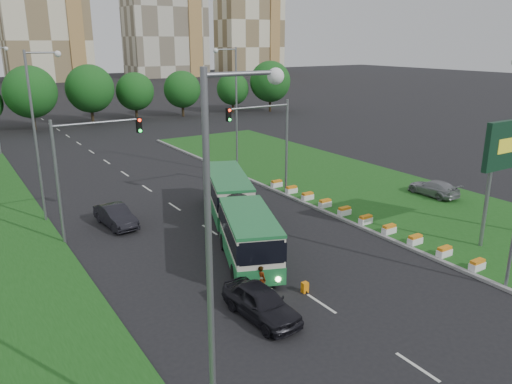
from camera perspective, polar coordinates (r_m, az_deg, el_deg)
ground at (r=31.58m, az=4.67°, el=-6.60°), size 360.00×360.00×0.00m
grass_median at (r=45.34m, az=11.69°, el=0.57°), size 14.00×60.00×0.15m
median_kerb at (r=40.95m, az=4.67°, el=-0.88°), size 0.30×60.00×0.18m
lane_markings at (r=47.08m, az=-13.21°, el=0.99°), size 0.20×100.00×0.01m
flower_planters at (r=36.87m, az=11.23°, el=-2.61°), size 1.10×20.30×0.60m
traffic_mast_median at (r=40.52m, az=1.68°, el=6.65°), size 5.76×0.32×8.00m
traffic_mast_left at (r=33.54m, az=-19.26°, el=3.53°), size 5.76×0.32×8.00m
street_lamps at (r=36.65m, az=-8.47°, el=6.41°), size 36.00×60.00×12.00m
tree_line at (r=83.09m, az=-13.25°, el=10.93°), size 120.00×8.00×9.00m
apartment_tower_east at (r=187.90m, az=-10.46°, el=20.03°), size 27.00×15.00×47.00m
midrise_east at (r=203.85m, az=-0.77°, el=19.05°), size 24.00×14.00×40.00m
articulated_bus at (r=33.17m, az=-2.73°, el=-2.26°), size 2.61×16.73×2.75m
car_left_near at (r=24.01m, az=0.58°, el=-12.50°), size 2.14×4.72×1.57m
car_left_far at (r=36.50m, az=-15.74°, el=-2.64°), size 2.02×4.67×1.50m
car_median at (r=44.11m, az=19.62°, el=0.44°), size 1.83×4.49×1.30m
pedestrian at (r=26.04m, az=0.56°, el=-10.00°), size 0.57×0.68×1.58m
shopping_trolley at (r=26.52m, az=5.60°, el=-10.80°), size 0.33×0.35×0.57m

